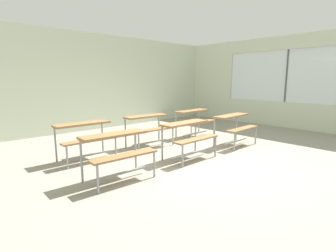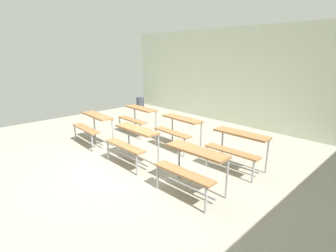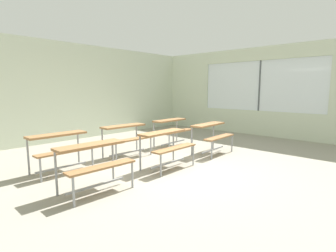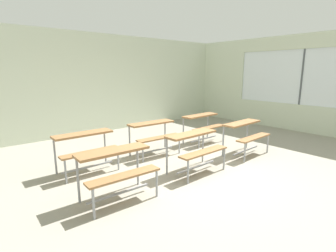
{
  "view_description": "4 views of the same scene",
  "coord_description": "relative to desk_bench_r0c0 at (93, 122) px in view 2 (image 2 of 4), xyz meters",
  "views": [
    {
      "loc": [
        -3.8,
        -3.3,
        1.6
      ],
      "look_at": [
        0.02,
        0.86,
        0.59
      ],
      "focal_mm": 28.0,
      "sensor_mm": 36.0,
      "label": 1
    },
    {
      "loc": [
        4.07,
        -2.66,
        2.24
      ],
      "look_at": [
        -0.41,
        1.62,
        0.45
      ],
      "focal_mm": 27.07,
      "sensor_mm": 36.0,
      "label": 2
    },
    {
      "loc": [
        -3.8,
        -3.3,
        1.6
      ],
      "look_at": [
        0.43,
        0.58,
        0.78
      ],
      "focal_mm": 28.0,
      "sensor_mm": 36.0,
      "label": 3
    },
    {
      "loc": [
        -3.37,
        -2.99,
        1.89
      ],
      "look_at": [
        0.47,
        1.57,
        0.61
      ],
      "focal_mm": 27.37,
      "sensor_mm": 36.0,
      "label": 4
    }
  ],
  "objects": [
    {
      "name": "desk_bench_r0c2",
      "position": [
        3.29,
        -0.01,
        0.0
      ],
      "size": [
        1.12,
        0.63,
        0.74
      ],
      "rotation": [
        0.0,
        0.0,
        0.04
      ],
      "color": "olive",
      "rests_on": "ground"
    },
    {
      "name": "desk_bench_r1c1",
      "position": [
        1.69,
        1.33,
        0.0
      ],
      "size": [
        1.12,
        0.63,
        0.74
      ],
      "rotation": [
        0.0,
        0.0,
        -0.04
      ],
      "color": "olive",
      "rests_on": "ground"
    },
    {
      "name": "trash_bin",
      "position": [
        -2.68,
        3.52,
        -0.34
      ],
      "size": [
        0.33,
        0.33,
        0.45
      ],
      "primitive_type": "cylinder",
      "color": "#333842",
      "rests_on": "ground"
    },
    {
      "name": "desk_bench_r1c0",
      "position": [
        0.08,
        1.33,
        0.0
      ],
      "size": [
        1.11,
        0.6,
        0.74
      ],
      "rotation": [
        0.0,
        0.0,
        -0.01
      ],
      "color": "olive",
      "rests_on": "ground"
    },
    {
      "name": "desk_bench_r0c0",
      "position": [
        0.0,
        0.0,
        0.0
      ],
      "size": [
        1.12,
        0.63,
        0.74
      ],
      "rotation": [
        0.0,
        0.0,
        -0.04
      ],
      "color": "olive",
      "rests_on": "ground"
    },
    {
      "name": "desk_bench_r0c1",
      "position": [
        1.67,
        0.01,
        0.0
      ],
      "size": [
        1.11,
        0.61,
        0.74
      ],
      "rotation": [
        0.0,
        0.0,
        0.02
      ],
      "color": "olive",
      "rests_on": "ground"
    },
    {
      "name": "wall_back",
      "position": [
        1.66,
        4.29,
        0.94
      ],
      "size": [
        10.0,
        0.12,
        3.0
      ],
      "primitive_type": "cube",
      "color": "beige",
      "rests_on": "ground"
    },
    {
      "name": "ground",
      "position": [
        1.66,
        -0.21,
        -0.59
      ],
      "size": [
        10.0,
        9.0,
        0.05
      ],
      "primitive_type": "cube",
      "color": "gray"
    },
    {
      "name": "desk_bench_r1c2",
      "position": [
        3.31,
        1.31,
        0.0
      ],
      "size": [
        1.12,
        0.63,
        0.74
      ],
      "rotation": [
        0.0,
        0.0,
        0.03
      ],
      "color": "olive",
      "rests_on": "ground"
    }
  ]
}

